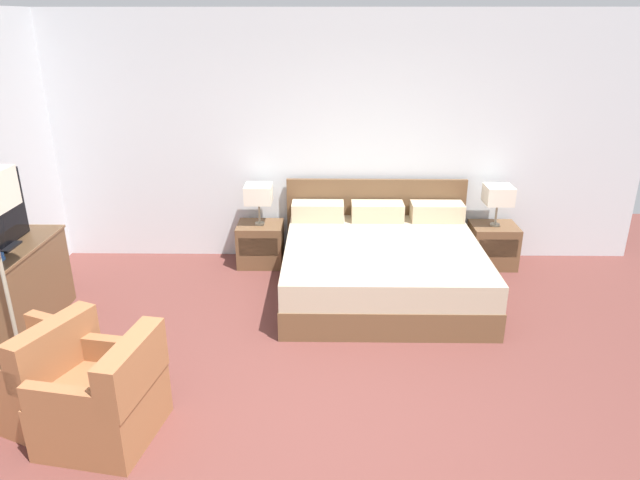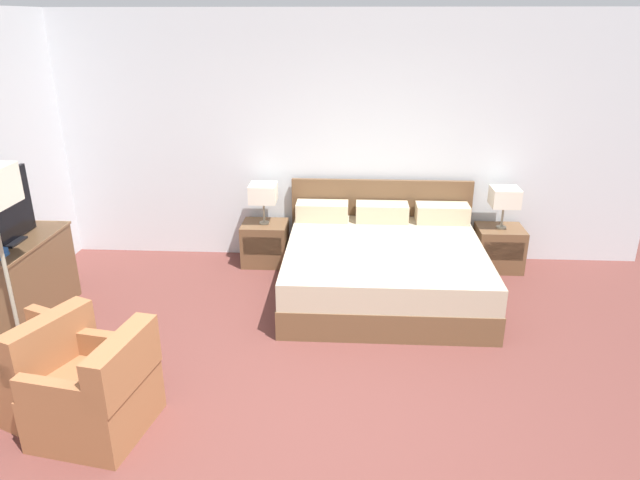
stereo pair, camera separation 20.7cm
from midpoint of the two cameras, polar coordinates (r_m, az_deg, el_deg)
name	(u,v)px [view 1 (the left image)]	position (r m, az deg, el deg)	size (l,w,h in m)	color
ground_plane	(316,434)	(4.14, -1.93, -18.87)	(9.60, 9.60, 0.00)	brown
wall_back	(322,140)	(6.52, -0.77, 9.98)	(7.28, 0.06, 2.78)	silver
bed	(382,265)	(5.91, 5.18, -2.50)	(2.06, 1.96, 0.96)	brown
nightstand_left	(261,244)	(6.61, -6.86, -0.41)	(0.51, 0.44, 0.49)	brown
nightstand_right	(492,245)	(6.79, 16.03, -0.51)	(0.51, 0.44, 0.49)	brown
table_lamp_left	(259,194)	(6.41, -7.10, 4.56)	(0.30, 0.30, 0.46)	gray
table_lamp_right	(498,195)	(6.60, 16.55, 4.31)	(0.30, 0.30, 0.46)	gray
dresser	(17,285)	(5.93, -28.96, -3.96)	(0.53, 1.11, 0.79)	brown
armchair_by_window	(37,376)	(4.69, -27.59, -11.98)	(0.90, 0.89, 0.76)	#935B38
armchair_companion	(106,401)	(4.24, -21.95, -14.70)	(0.80, 0.79, 0.76)	#935B38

